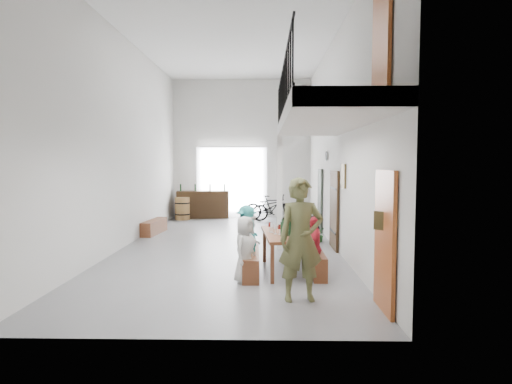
{
  "coord_description": "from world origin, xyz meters",
  "views": [
    {
      "loc": [
        0.92,
        -11.18,
        2.21
      ],
      "look_at": [
        0.71,
        -0.5,
        1.47
      ],
      "focal_mm": 30.0,
      "sensor_mm": 36.0,
      "label": 1
    }
  ],
  "objects_px": {
    "side_bench": "(154,227)",
    "serving_counter": "(203,204)",
    "tasting_table": "(285,237)",
    "bench_inner": "(251,261)",
    "bicycle_near": "(269,207)",
    "oak_barrel": "(182,208)",
    "host_standing": "(301,239)"
  },
  "relations": [
    {
      "from": "serving_counter",
      "to": "host_standing",
      "type": "relative_size",
      "value": 1.03
    },
    {
      "from": "bicycle_near",
      "to": "bench_inner",
      "type": "bearing_deg",
      "value": 171.06
    },
    {
      "from": "side_bench",
      "to": "serving_counter",
      "type": "distance_m",
      "value": 3.91
    },
    {
      "from": "serving_counter",
      "to": "tasting_table",
      "type": "bearing_deg",
      "value": -77.24
    },
    {
      "from": "tasting_table",
      "to": "serving_counter",
      "type": "xyz_separation_m",
      "value": [
        -2.87,
        8.28,
        -0.17
      ]
    },
    {
      "from": "oak_barrel",
      "to": "host_standing",
      "type": "height_order",
      "value": "host_standing"
    },
    {
      "from": "bench_inner",
      "to": "oak_barrel",
      "type": "bearing_deg",
      "value": 108.86
    },
    {
      "from": "tasting_table",
      "to": "bench_inner",
      "type": "distance_m",
      "value": 0.84
    },
    {
      "from": "tasting_table",
      "to": "side_bench",
      "type": "xyz_separation_m",
      "value": [
        -3.84,
        4.5,
        -0.49
      ]
    },
    {
      "from": "host_standing",
      "to": "bicycle_near",
      "type": "distance_m",
      "value": 9.56
    },
    {
      "from": "tasting_table",
      "to": "side_bench",
      "type": "relative_size",
      "value": 1.35
    },
    {
      "from": "host_standing",
      "to": "side_bench",
      "type": "bearing_deg",
      "value": 114.58
    },
    {
      "from": "host_standing",
      "to": "bicycle_near",
      "type": "bearing_deg",
      "value": 84.58
    },
    {
      "from": "tasting_table",
      "to": "bench_inner",
      "type": "relative_size",
      "value": 1.06
    },
    {
      "from": "bench_inner",
      "to": "serving_counter",
      "type": "xyz_separation_m",
      "value": [
        -2.18,
        8.33,
        0.31
      ]
    },
    {
      "from": "oak_barrel",
      "to": "side_bench",
      "type": "bearing_deg",
      "value": -94.45
    },
    {
      "from": "tasting_table",
      "to": "oak_barrel",
      "type": "relative_size",
      "value": 2.38
    },
    {
      "from": "bench_inner",
      "to": "oak_barrel",
      "type": "height_order",
      "value": "oak_barrel"
    },
    {
      "from": "oak_barrel",
      "to": "bicycle_near",
      "type": "height_order",
      "value": "bicycle_near"
    },
    {
      "from": "bench_inner",
      "to": "side_bench",
      "type": "distance_m",
      "value": 5.54
    },
    {
      "from": "side_bench",
      "to": "host_standing",
      "type": "xyz_separation_m",
      "value": [
        4.0,
        -6.31,
        0.77
      ]
    },
    {
      "from": "bicycle_near",
      "to": "oak_barrel",
      "type": "bearing_deg",
      "value": 83.93
    },
    {
      "from": "bicycle_near",
      "to": "tasting_table",
      "type": "bearing_deg",
      "value": 176.1
    },
    {
      "from": "tasting_table",
      "to": "oak_barrel",
      "type": "bearing_deg",
      "value": 109.98
    },
    {
      "from": "bench_inner",
      "to": "oak_barrel",
      "type": "distance_m",
      "value": 8.33
    },
    {
      "from": "side_bench",
      "to": "bicycle_near",
      "type": "relative_size",
      "value": 0.8
    },
    {
      "from": "oak_barrel",
      "to": "serving_counter",
      "type": "relative_size",
      "value": 0.42
    },
    {
      "from": "oak_barrel",
      "to": "host_standing",
      "type": "bearing_deg",
      "value": -68.6
    },
    {
      "from": "oak_barrel",
      "to": "bicycle_near",
      "type": "relative_size",
      "value": 0.45
    },
    {
      "from": "tasting_table",
      "to": "oak_barrel",
      "type": "height_order",
      "value": "oak_barrel"
    },
    {
      "from": "oak_barrel",
      "to": "bicycle_near",
      "type": "bearing_deg",
      "value": -0.47
    },
    {
      "from": "bench_inner",
      "to": "side_bench",
      "type": "bearing_deg",
      "value": 123.17
    }
  ]
}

